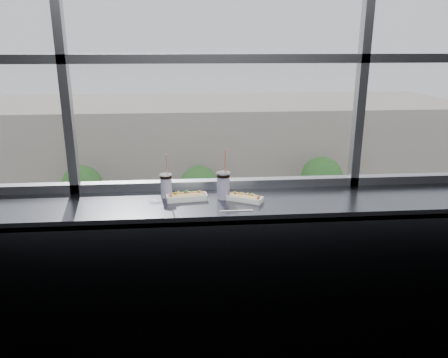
{
  "coord_description": "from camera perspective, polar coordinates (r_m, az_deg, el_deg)",
  "views": [
    {
      "loc": [
        -0.21,
        -1.48,
        2.09
      ],
      "look_at": [
        0.02,
        1.23,
        1.25
      ],
      "focal_mm": 35.0,
      "sensor_mm": 36.0,
      "label": 1
    }
  ],
  "objects": [
    {
      "name": "hotdog_tray_right",
      "position": [
        2.88,
        2.72,
        -2.45
      ],
      "size": [
        0.25,
        0.18,
        0.06
      ],
      "rotation": [
        0.0,
        0.0,
        -0.49
      ],
      "color": "white",
      "rests_on": "counter"
    },
    {
      "name": "counter",
      "position": [
        2.9,
        -0.42,
        -3.41
      ],
      "size": [
        6.0,
        0.55,
        0.06
      ],
      "primitive_type": "cube",
      "color": "#4E525A",
      "rests_on": "ground"
    },
    {
      "name": "plaza_ground",
      "position": [
        48.29,
        -4.49,
        1.42
      ],
      "size": [
        120.0,
        120.0,
        0.0
      ],
      "primitive_type": "plane",
      "color": "#ADA8A2",
      "rests_on": "ground"
    },
    {
      "name": "window_mullions",
      "position": [
        3.0,
        -0.92,
        21.19
      ],
      "size": [
        6.0,
        0.08,
        2.4
      ],
      "primitive_type": null,
      "color": "gray",
      "rests_on": "ground"
    },
    {
      "name": "car_near_d",
      "position": [
        24.11,
        17.29,
        -13.82
      ],
      "size": [
        3.01,
        5.76,
        1.83
      ],
      "primitive_type": "imported",
      "rotation": [
        0.0,
        0.0,
        1.71
      ],
      "color": "#F9FFCD",
      "rests_on": "street_asphalt"
    },
    {
      "name": "loose_straw",
      "position": [
        2.71,
        1.63,
        -4.16
      ],
      "size": [
        0.21,
        0.01,
        0.01
      ],
      "primitive_type": "cylinder",
      "rotation": [
        0.0,
        1.57,
        -0.0
      ],
      "color": "white",
      "rests_on": "counter"
    },
    {
      "name": "tree_right",
      "position": [
        34.01,
        12.64,
        0.19
      ],
      "size": [
        3.19,
        3.19,
        4.99
      ],
      "color": "#47382B",
      "rests_on": "far_sidewalk"
    },
    {
      "name": "far_building",
      "position": [
        41.98,
        -4.53,
        4.65
      ],
      "size": [
        50.0,
        14.0,
        8.0
      ],
      "primitive_type": "cube",
      "color": "#9F9283",
      "rests_on": "plaza_ground"
    },
    {
      "name": "tree_center",
      "position": [
        32.58,
        -3.28,
        -0.76
      ],
      "size": [
        2.89,
        2.89,
        4.51
      ],
      "color": "#47382B",
      "rests_on": "far_sidewalk"
    },
    {
      "name": "pedestrian_c",
      "position": [
        33.77,
        2.61,
        -3.8
      ],
      "size": [
        0.85,
        0.64,
        1.91
      ],
      "primitive_type": "imported",
      "rotation": [
        0.0,
        0.0,
        3.14
      ],
      "color": "#66605B",
      "rests_on": "far_sidewalk"
    },
    {
      "name": "soda_cup_right",
      "position": [
        2.91,
        -0.09,
        -0.67
      ],
      "size": [
        0.09,
        0.09,
        0.34
      ],
      "color": "white",
      "rests_on": "counter"
    },
    {
      "name": "car_far_c",
      "position": [
        31.91,
        18.08,
        -5.54
      ],
      "size": [
        3.35,
        7.12,
        2.31
      ],
      "primitive_type": "imported",
      "rotation": [
        0.0,
        0.0,
        1.64
      ],
      "color": "silver",
      "rests_on": "street_asphalt"
    },
    {
      "name": "tree_left",
      "position": [
        33.43,
        -18.03,
        -0.88
      ],
      "size": [
        3.02,
        3.02,
        4.72
      ],
      "color": "#47382B",
      "rests_on": "far_sidewalk"
    },
    {
      "name": "counter_fascia",
      "position": [
        2.9,
        0.01,
        -14.85
      ],
      "size": [
        6.0,
        0.04,
        1.04
      ],
      "primitive_type": "cube",
      "color": "#4E525A",
      "rests_on": "ground"
    },
    {
      "name": "wall_back_lower",
      "position": [
        3.36,
        -0.78,
        -10.07
      ],
      "size": [
        6.0,
        0.0,
        6.0
      ],
      "primitive_type": "plane",
      "rotation": [
        1.57,
        0.0,
        0.0
      ],
      "color": "black",
      "rests_on": "ground"
    },
    {
      "name": "car_near_b",
      "position": [
        23.99,
        -25.75,
        -14.58
      ],
      "size": [
        3.21,
        6.66,
        2.15
      ],
      "primitive_type": "imported",
      "rotation": [
        0.0,
        0.0,
        1.49
      ],
      "color": "black",
      "rests_on": "street_asphalt"
    },
    {
      "name": "hotdog_tray_left",
      "position": [
        2.9,
        -4.87,
        -2.28
      ],
      "size": [
        0.28,
        0.12,
        0.07
      ],
      "rotation": [
        0.0,
        0.0,
        0.12
      ],
      "color": "white",
      "rests_on": "counter"
    },
    {
      "name": "street_asphalt",
      "position": [
        26.44,
        -3.91,
        -12.45
      ],
      "size": [
        80.0,
        10.0,
        0.06
      ],
      "primitive_type": "cube",
      "color": "black",
      "rests_on": "plaza_ground"
    },
    {
      "name": "pedestrian_a",
      "position": [
        34.02,
        -12.99,
        -3.94
      ],
      "size": [
        0.92,
        0.69,
        2.07
      ],
      "primitive_type": "imported",
      "rotation": [
        0.0,
        0.0,
        3.14
      ],
      "color": "#66605B",
      "rests_on": "far_sidewalk"
    },
    {
      "name": "soda_cup_left",
      "position": [
        2.96,
        -7.57,
        -0.7
      ],
      "size": [
        0.08,
        0.08,
        0.31
      ],
      "color": "white",
      "rests_on": "counter"
    },
    {
      "name": "car_far_b",
      "position": [
        29.65,
        0.74,
        -6.62
      ],
      "size": [
        3.08,
        6.5,
        2.11
      ],
      "primitive_type": "imported",
      "rotation": [
        0.0,
        0.0,
        1.64
      ],
      "color": "#590714",
      "rests_on": "street_asphalt"
    },
    {
      "name": "far_sidewalk",
      "position": [
        33.63,
        -4.19,
        -5.72
      ],
      "size": [
        80.0,
        6.0,
        0.04
      ],
      "primitive_type": "cube",
      "color": "#ADA8A2",
      "rests_on": "plaza_ground"
    },
    {
      "name": "wrapper",
      "position": [
        2.9,
        -8.99,
        -2.8
      ],
      "size": [
        0.09,
        0.06,
        0.02
      ],
      "primitive_type": "ellipsoid",
      "color": "silver",
      "rests_on": "counter"
    },
    {
      "name": "window_glass",
      "position": [
        3.02,
        -0.95,
        21.16
      ],
      "size": [
        6.0,
        0.0,
        6.0
      ],
      "primitive_type": "plane",
      "rotation": [
        1.57,
        0.0,
        0.0
      ],
      "color": "silver",
      "rests_on": "ground"
    }
  ]
}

